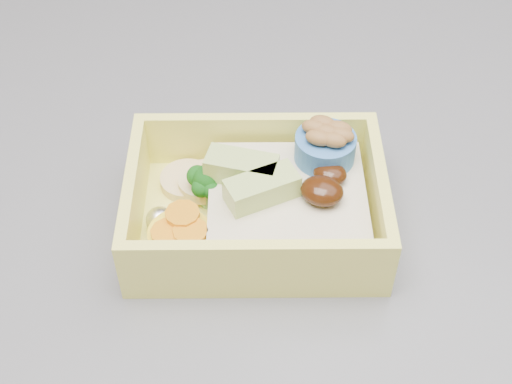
% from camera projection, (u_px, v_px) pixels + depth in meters
% --- Properties ---
extents(bento_box, '(0.20, 0.17, 0.06)m').
position_uv_depth(bento_box, '(264.00, 201.00, 0.47)').
color(bento_box, '#F5F065').
rests_on(bento_box, island).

